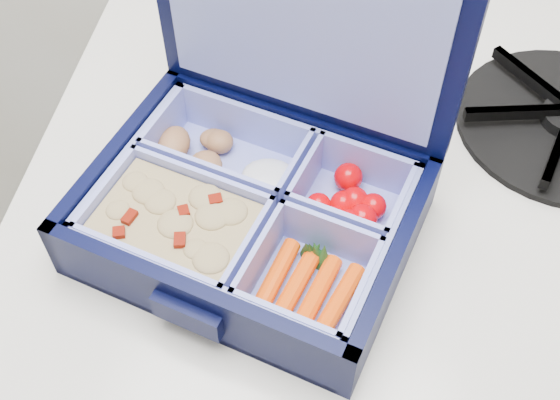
# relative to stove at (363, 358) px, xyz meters

# --- Properties ---
(stove) EXTENTS (0.61, 0.61, 0.91)m
(stove) POSITION_rel_stove_xyz_m (0.00, 0.00, 0.00)
(stove) COLOR silver
(stove) RESTS_ON floor
(bento_box) EXTENTS (0.27, 0.23, 0.05)m
(bento_box) POSITION_rel_stove_xyz_m (-0.12, -0.13, 0.48)
(bento_box) COLOR black
(bento_box) RESTS_ON stove
(fork) EXTENTS (0.11, 0.18, 0.01)m
(fork) POSITION_rel_stove_xyz_m (-0.09, -0.01, 0.46)
(fork) COLOR silver
(fork) RESTS_ON stove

